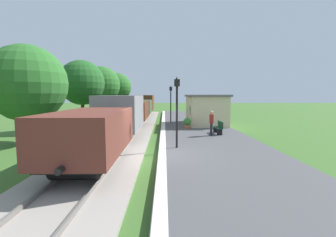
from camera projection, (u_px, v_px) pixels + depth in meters
ground_plane at (154, 159)px, 11.18m from camera, size 160.00×160.00×0.00m
platform_slab at (221, 156)px, 11.21m from camera, size 6.00×60.00×0.25m
platform_edge_stripe at (162, 154)px, 11.16m from camera, size 0.36×60.00×0.01m
track_ballast at (103, 158)px, 11.13m from camera, size 3.80×60.00×0.12m
rail_near at (118, 155)px, 11.13m from camera, size 0.07×60.00×0.14m
rail_far at (87, 156)px, 11.11m from camera, size 0.07×60.00×0.14m
freight_train at (134, 110)px, 22.91m from camera, size 2.50×32.60×2.72m
station_hut at (206, 109)px, 22.43m from camera, size 3.50×5.80×2.78m
bench_near_hut at (219, 127)px, 16.91m from camera, size 0.42×1.50×0.91m
bench_down_platform at (198, 115)px, 27.49m from camera, size 0.42×1.50×0.91m
person_waiting at (211, 122)px, 16.09m from camera, size 0.27×0.40×1.71m
potted_planter at (187, 123)px, 19.38m from camera, size 0.64×0.64×0.92m
lamp_post_near at (177, 99)px, 12.26m from camera, size 0.28×0.28×3.70m
lamp_post_far at (171, 97)px, 23.86m from camera, size 0.28×0.28×3.70m
tree_trackside_mid at (27, 84)px, 14.30m from camera, size 4.63×4.63×6.01m
tree_trackside_far at (82, 83)px, 20.24m from camera, size 3.81×3.81×5.96m
tree_field_left at (102, 85)px, 28.71m from camera, size 4.41×4.41×6.46m
tree_field_distant at (117, 87)px, 33.98m from camera, size 3.97×3.97×6.13m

